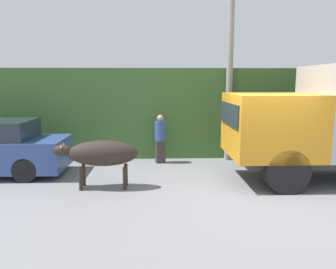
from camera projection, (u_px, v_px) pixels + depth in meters
name	position (u px, v px, depth m)	size (l,w,h in m)	color
ground_plane	(265.00, 195.00, 7.76)	(60.00, 60.00, 0.00)	gray
hillside_embankment	(215.00, 107.00, 14.18)	(32.00, 5.98, 3.10)	#426B33
brown_cow	(101.00, 154.00, 8.12)	(2.10, 0.64, 1.22)	#2D231E
pedestrian_on_hill	(160.00, 137.00, 10.69)	(0.44, 0.44, 1.59)	#38332D
utility_pole	(230.00, 52.00, 10.69)	(0.90, 0.21, 6.95)	gray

